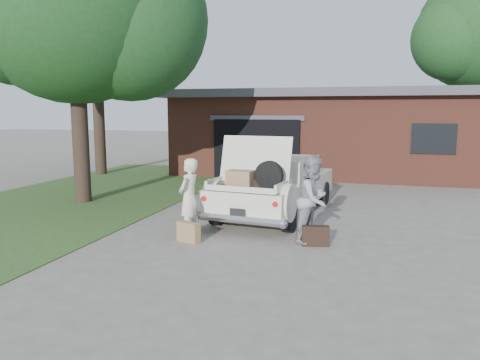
# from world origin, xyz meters

# --- Properties ---
(ground) EXTENTS (90.00, 90.00, 0.00)m
(ground) POSITION_xyz_m (0.00, 0.00, 0.00)
(ground) COLOR gray
(ground) RESTS_ON ground
(grass_strip) EXTENTS (6.00, 16.00, 0.02)m
(grass_strip) POSITION_xyz_m (-5.50, 3.00, 0.01)
(grass_strip) COLOR #2D4C1E
(grass_strip) RESTS_ON ground
(house) EXTENTS (12.80, 7.80, 3.30)m
(house) POSITION_xyz_m (0.98, 11.47, 1.67)
(house) COLOR brown
(house) RESTS_ON ground
(tree_left) EXTENTS (6.53, 5.68, 8.36)m
(tree_left) POSITION_xyz_m (-5.00, 2.54, 5.28)
(tree_left) COLOR #38281E
(tree_left) RESTS_ON ground
(tree_right) EXTENTS (6.29, 5.47, 8.92)m
(tree_right) POSITION_xyz_m (7.14, 15.96, 5.92)
(tree_right) COLOR #38281E
(tree_right) RESTS_ON ground
(sedan) EXTENTS (2.40, 5.00, 1.97)m
(sedan) POSITION_xyz_m (0.35, 2.49, 0.71)
(sedan) COLOR beige
(sedan) RESTS_ON ground
(woman_left) EXTENTS (0.44, 0.62, 1.59)m
(woman_left) POSITION_xyz_m (-0.87, -0.05, 0.79)
(woman_left) COLOR beige
(woman_left) RESTS_ON ground
(woman_right) EXTENTS (0.89, 0.99, 1.68)m
(woman_right) POSITION_xyz_m (1.56, 0.26, 0.84)
(woman_right) COLOR gray
(woman_right) RESTS_ON ground
(suitcase_left) EXTENTS (0.53, 0.35, 0.39)m
(suitcase_left) POSITION_xyz_m (-0.75, -0.40, 0.20)
(suitcase_left) COLOR #9D7E50
(suitcase_left) RESTS_ON ground
(suitcase_right) EXTENTS (0.52, 0.26, 0.39)m
(suitcase_right) POSITION_xyz_m (1.64, 0.01, 0.19)
(suitcase_right) COLOR black
(suitcase_right) RESTS_ON ground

